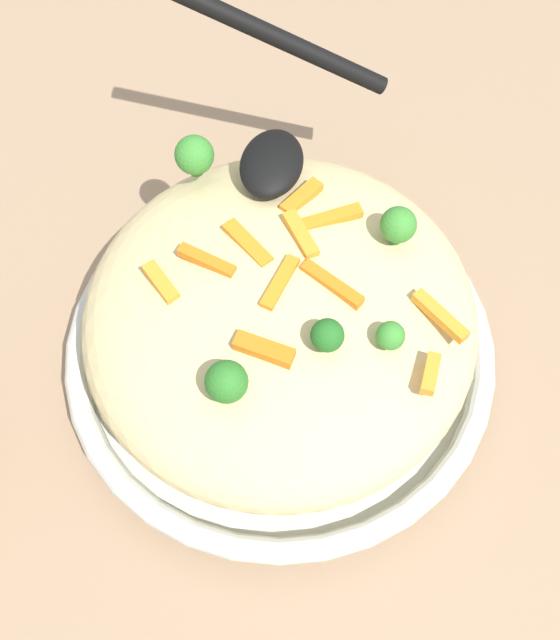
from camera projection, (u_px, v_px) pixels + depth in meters
The scene contains 20 objects.
ground_plane at pixel (280, 366), 0.57m from camera, with size 2.40×2.40×0.00m, color #9E7F60.
serving_bowl at pixel (280, 353), 0.55m from camera, with size 0.29×0.29×0.04m.
pasta_mound at pixel (280, 317), 0.51m from camera, with size 0.25×0.25×0.08m, color #DBC689.
carrot_piece_0 at pixel (248, 244), 0.49m from camera, with size 0.04×0.01×0.01m, color orange.
carrot_piece_1 at pixel (441, 309), 0.47m from camera, with size 0.04×0.01×0.01m, color orange.
carrot_piece_2 at pixel (304, 198), 0.51m from camera, with size 0.03×0.01×0.01m, color orange.
carrot_piece_3 at pixel (207, 261), 0.48m from camera, with size 0.04×0.01×0.01m, color orange.
carrot_piece_4 at pixel (431, 374), 0.45m from camera, with size 0.02×0.01×0.01m, color orange.
carrot_piece_5 at pixel (282, 284), 0.47m from camera, with size 0.04×0.01×0.01m, color orange.
carrot_piece_6 at pixel (301, 235), 0.49m from camera, with size 0.03×0.01×0.01m, color orange.
carrot_piece_7 at pixel (161, 283), 0.48m from camera, with size 0.03×0.01×0.01m, color orange.
carrot_piece_8 at pixel (332, 284), 0.47m from camera, with size 0.04×0.01×0.01m, color orange.
carrot_piece_9 at pixel (257, 348), 0.45m from camera, with size 0.03×0.01×0.01m, color orange.
carrot_piece_10 at pixel (329, 219), 0.50m from camera, with size 0.04×0.01×0.01m, color orange.
broccoli_floret_0 at pixel (194, 155), 0.51m from camera, with size 0.03×0.03×0.03m.
broccoli_floret_1 at pixel (327, 336), 0.44m from camera, with size 0.02×0.02×0.02m.
broccoli_floret_2 at pixel (226, 382), 0.43m from camera, with size 0.02×0.02×0.03m.
broccoli_floret_3 at pixel (398, 225), 0.48m from camera, with size 0.02×0.02×0.03m.
broccoli_floret_4 at pixel (390, 336), 0.45m from camera, with size 0.02×0.02×0.02m.
serving_spoon at pixel (274, 117), 0.51m from camera, with size 0.12×0.15×0.09m.
Camera 1 is at (-0.24, -0.05, 0.51)m, focal length 45.40 mm.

